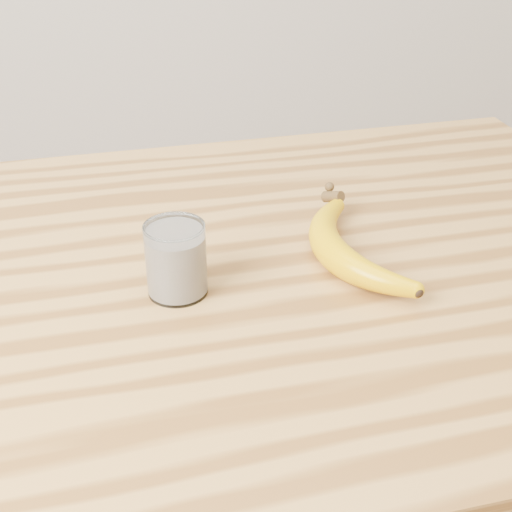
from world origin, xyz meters
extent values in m
cube|color=#AD7C3D|center=(0.00, 0.00, 0.88)|extent=(1.20, 0.80, 0.04)
cylinder|color=brown|center=(0.54, 0.34, 0.43)|extent=(0.06, 0.06, 0.86)
cylinder|color=white|center=(-0.06, -0.04, 0.94)|extent=(0.07, 0.07, 0.09)
torus|color=white|center=(-0.06, -0.04, 0.99)|extent=(0.07, 0.07, 0.00)
cylinder|color=silver|center=(-0.06, -0.04, 0.94)|extent=(0.06, 0.06, 0.07)
camera|label=1|loc=(-0.13, -0.73, 1.36)|focal=50.00mm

